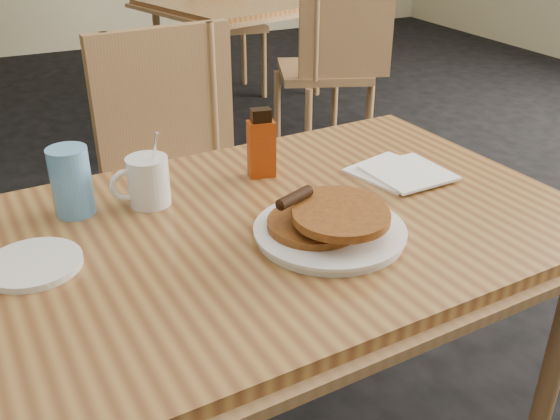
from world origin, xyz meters
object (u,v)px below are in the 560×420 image
object	(u,v)px
syrup_bottle	(261,145)
blue_tumbler	(71,181)
main_table	(281,237)
chair_neighbor_far	(223,6)
chair_main_far	(179,165)
pancake_plate	(330,225)
coffee_mug	(147,180)
chair_neighbor_near	(334,53)
neighbor_table	(264,3)

from	to	relation	value
syrup_bottle	blue_tumbler	xyz separation A→B (m)	(-0.40, -0.00, -0.00)
main_table	chair_neighbor_far	size ratio (longest dim) A/B	1.25
chair_main_far	pancake_plate	distance (m)	0.85
main_table	coffee_mug	xyz separation A→B (m)	(-0.21, 0.17, 0.09)
chair_neighbor_near	blue_tumbler	distance (m)	2.11
coffee_mug	chair_main_far	bearing A→B (deg)	73.64
chair_neighbor_near	neighbor_table	bearing A→B (deg)	113.19
chair_neighbor_near	syrup_bottle	world-z (taller)	chair_neighbor_near
pancake_plate	coffee_mug	xyz separation A→B (m)	(-0.26, 0.27, 0.03)
pancake_plate	syrup_bottle	world-z (taller)	syrup_bottle
main_table	blue_tumbler	distance (m)	0.41
main_table	neighbor_table	distance (m)	2.69
coffee_mug	syrup_bottle	bearing A→B (deg)	11.43
main_table	neighbor_table	xyz separation A→B (m)	(1.07, 2.47, 0.00)
chair_neighbor_far	chair_neighbor_near	size ratio (longest dim) A/B	1.00
pancake_plate	chair_neighbor_near	bearing A→B (deg)	59.59
neighbor_table	blue_tumbler	bearing A→B (deg)	-122.07
chair_neighbor_far	syrup_bottle	xyz separation A→B (m)	(-1.05, -2.99, 0.24)
neighbor_table	blue_tumbler	size ratio (longest dim) A/B	11.14
chair_main_far	pancake_plate	xyz separation A→B (m)	(0.04, -0.83, 0.20)
chair_neighbor_near	chair_neighbor_far	bearing A→B (deg)	111.39
pancake_plate	coffee_mug	bearing A→B (deg)	133.92
chair_neighbor_far	coffee_mug	distance (m)	3.30
syrup_bottle	pancake_plate	bearing A→B (deg)	-79.08
syrup_bottle	blue_tumbler	distance (m)	0.40
syrup_bottle	blue_tumbler	world-z (taller)	syrup_bottle
pancake_plate	neighbor_table	bearing A→B (deg)	68.21
chair_neighbor_far	chair_neighbor_near	xyz separation A→B (m)	(0.01, -1.49, -0.00)
neighbor_table	syrup_bottle	bearing A→B (deg)	-114.36
blue_tumbler	coffee_mug	bearing A→B (deg)	-9.52
chair_neighbor_near	pancake_plate	bearing A→B (deg)	-99.44
chair_main_far	chair_neighbor_near	bearing A→B (deg)	36.42
chair_main_far	syrup_bottle	bearing A→B (deg)	-91.15
neighbor_table	chair_neighbor_far	distance (m)	0.73
chair_main_far	main_table	bearing A→B (deg)	-95.89
neighbor_table	pancake_plate	distance (m)	2.77
chair_neighbor_far	coffee_mug	bearing A→B (deg)	-105.76
chair_neighbor_far	syrup_bottle	world-z (taller)	chair_neighbor_far
blue_tumbler	pancake_plate	bearing A→B (deg)	-36.36
chair_main_far	chair_neighbor_near	xyz separation A→B (m)	(1.10, 0.97, 0.01)
chair_main_far	chair_neighbor_far	xyz separation A→B (m)	(1.08, 2.46, 0.01)
chair_neighbor_near	blue_tumbler	size ratio (longest dim) A/B	7.28
neighbor_table	coffee_mug	size ratio (longest dim) A/B	9.67
chair_main_far	blue_tumbler	bearing A→B (deg)	-129.16
main_table	chair_neighbor_far	xyz separation A→B (m)	(1.09, 3.19, -0.12)
neighbor_table	chair_neighbor_far	bearing A→B (deg)	88.50
chair_neighbor_far	blue_tumbler	distance (m)	3.33
pancake_plate	blue_tumbler	xyz separation A→B (m)	(-0.40, 0.29, 0.04)
coffee_mug	pancake_plate	bearing A→B (deg)	-40.76
pancake_plate	coffee_mug	world-z (taller)	coffee_mug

